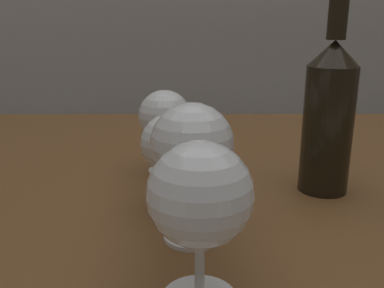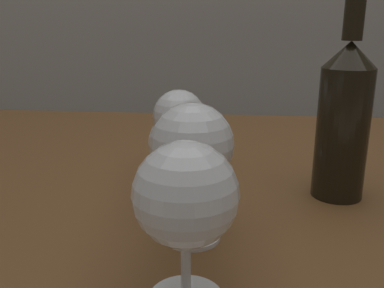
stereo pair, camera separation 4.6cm
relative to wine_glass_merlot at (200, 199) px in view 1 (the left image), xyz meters
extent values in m
cube|color=brown|center=(0.10, 0.33, -0.12)|extent=(1.42, 0.89, 0.03)
cylinder|color=white|center=(0.00, 0.00, -0.06)|extent=(0.01, 0.01, 0.07)
sphere|color=white|center=(0.00, 0.00, 0.00)|extent=(0.09, 0.09, 0.09)
ellipsoid|color=maroon|center=(0.00, 0.00, 0.00)|extent=(0.08, 0.08, 0.03)
cylinder|color=white|center=(-0.01, 0.12, -0.10)|extent=(0.07, 0.07, 0.00)
cylinder|color=white|center=(-0.01, 0.12, -0.06)|extent=(0.01, 0.01, 0.08)
sphere|color=white|center=(-0.01, 0.12, 0.01)|extent=(0.09, 0.09, 0.09)
ellipsoid|color=#470A16|center=(-0.01, 0.12, 0.01)|extent=(0.08, 0.08, 0.04)
cylinder|color=white|center=(-0.03, 0.21, -0.10)|extent=(0.06, 0.06, 0.00)
cylinder|color=white|center=(-0.03, 0.21, -0.07)|extent=(0.01, 0.01, 0.06)
sphere|color=white|center=(-0.03, 0.21, -0.01)|extent=(0.08, 0.08, 0.08)
ellipsoid|color=#EACC66|center=(-0.03, 0.21, -0.02)|extent=(0.07, 0.07, 0.03)
cylinder|color=white|center=(-0.05, 0.33, -0.10)|extent=(0.06, 0.06, 0.00)
cylinder|color=white|center=(-0.05, 0.33, -0.06)|extent=(0.01, 0.01, 0.06)
sphere|color=white|center=(-0.05, 0.33, -0.01)|extent=(0.08, 0.08, 0.08)
ellipsoid|color=maroon|center=(-0.05, 0.33, 0.00)|extent=(0.07, 0.07, 0.04)
cylinder|color=black|center=(0.19, 0.26, -0.01)|extent=(0.07, 0.07, 0.18)
cone|color=black|center=(0.19, 0.26, 0.10)|extent=(0.07, 0.07, 0.03)
cylinder|color=black|center=(0.19, 0.26, 0.15)|extent=(0.03, 0.03, 0.07)
camera|label=1|loc=(-0.01, -0.32, 0.14)|focal=39.55mm
camera|label=2|loc=(0.04, -0.32, 0.14)|focal=39.55mm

